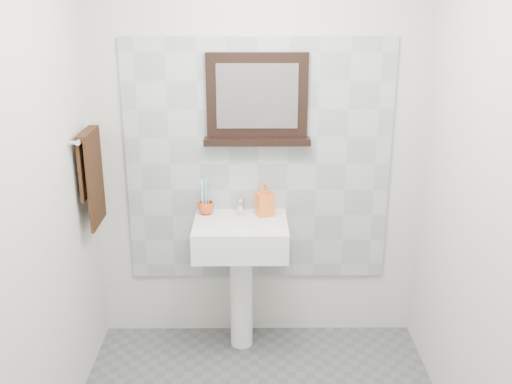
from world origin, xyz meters
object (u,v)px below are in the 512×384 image
pedestal_sink (241,250)px  framed_mirror (257,101)px  hand_towel (91,171)px  soap_dispenser (265,199)px  toothbrush_cup (206,208)px

pedestal_sink → framed_mirror: (0.10, 0.19, 0.86)m
pedestal_sink → framed_mirror: 0.88m
hand_towel → soap_dispenser: bearing=8.5°
soap_dispenser → framed_mirror: (-0.05, 0.09, 0.57)m
toothbrush_cup → hand_towel: (-0.62, -0.17, 0.29)m
pedestal_sink → hand_towel: 0.98m
pedestal_sink → toothbrush_cup: size_ratio=9.88×
framed_mirror → hand_towel: size_ratio=1.14×
pedestal_sink → toothbrush_cup: pedestal_sink is taller
soap_dispenser → framed_mirror: framed_mirror is taller
framed_mirror → hand_towel: (-0.93, -0.23, -0.35)m
pedestal_sink → soap_dispenser: size_ratio=4.59×
pedestal_sink → toothbrush_cup: 0.33m
soap_dispenser → hand_towel: hand_towel is taller
pedestal_sink → hand_towel: bearing=-176.7°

